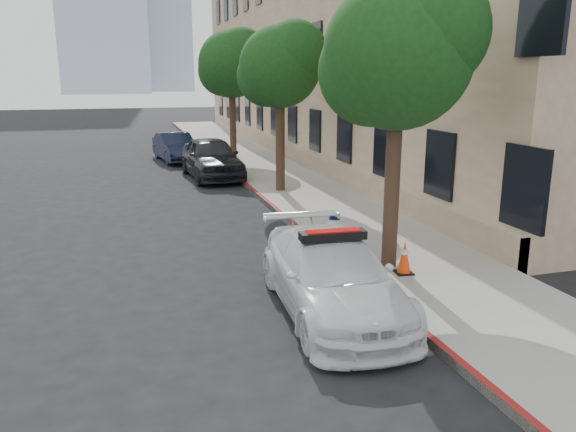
% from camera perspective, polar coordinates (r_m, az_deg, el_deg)
% --- Properties ---
extents(ground, '(120.00, 120.00, 0.00)m').
position_cam_1_polar(ground, '(12.53, -6.06, -3.99)').
color(ground, black).
rests_on(ground, ground).
extents(sidewalk, '(3.20, 50.00, 0.15)m').
position_cam_1_polar(sidewalk, '(22.78, -1.84, 4.51)').
color(sidewalk, gray).
rests_on(sidewalk, ground).
extents(curb_strip, '(0.12, 50.00, 0.15)m').
position_cam_1_polar(curb_strip, '(22.44, -5.65, 4.30)').
color(curb_strip, maroon).
rests_on(curb_strip, ground).
extents(building, '(8.00, 36.00, 10.00)m').
position_cam_1_polar(building, '(29.04, 6.61, 16.25)').
color(building, tan).
rests_on(building, ground).
extents(tree_near, '(2.92, 2.82, 5.62)m').
position_cam_1_polar(tree_near, '(10.95, 11.30, 15.93)').
color(tree_near, black).
rests_on(tree_near, sidewalk).
extents(tree_mid, '(2.77, 2.64, 5.43)m').
position_cam_1_polar(tree_mid, '(18.41, -0.72, 15.00)').
color(tree_mid, black).
rests_on(tree_mid, sidewalk).
extents(tree_far, '(3.10, 3.00, 5.81)m').
position_cam_1_polar(tree_far, '(26.20, -5.69, 15.17)').
color(tree_far, black).
rests_on(tree_far, sidewalk).
extents(police_car, '(2.04, 4.49, 1.42)m').
position_cam_1_polar(police_car, '(9.41, 4.49, -6.04)').
color(police_car, silver).
rests_on(police_car, ground).
extents(parked_car_mid, '(2.13, 4.72, 1.57)m').
position_cam_1_polar(parked_car_mid, '(21.94, -7.78, 5.89)').
color(parked_car_mid, black).
rests_on(parked_car_mid, ground).
extents(parked_car_far, '(1.90, 4.10, 1.30)m').
position_cam_1_polar(parked_car_far, '(26.59, -11.37, 6.87)').
color(parked_car_far, black).
rests_on(parked_car_far, ground).
extents(fire_hydrant, '(0.33, 0.30, 0.78)m').
position_cam_1_polar(fire_hydrant, '(12.64, 4.72, -1.27)').
color(fire_hydrant, white).
rests_on(fire_hydrant, sidewalk).
extents(traffic_cone, '(0.36, 0.36, 0.64)m').
position_cam_1_polar(traffic_cone, '(11.05, 11.74, -4.16)').
color(traffic_cone, black).
rests_on(traffic_cone, sidewalk).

